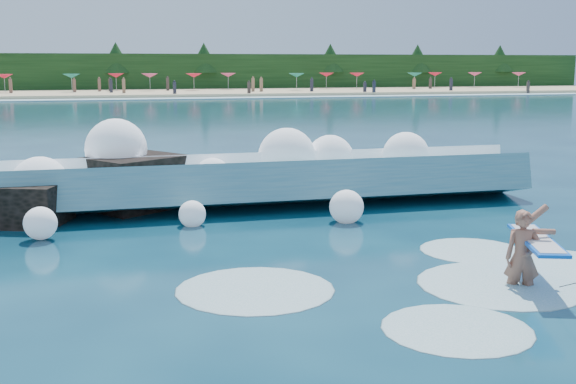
# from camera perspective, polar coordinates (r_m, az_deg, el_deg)

# --- Properties ---
(ground) EXTENTS (200.00, 200.00, 0.00)m
(ground) POSITION_cam_1_polar(r_m,az_deg,el_deg) (11.92, -4.50, -7.65)
(ground) COLOR #082B40
(ground) RESTS_ON ground
(beach) EXTENTS (140.00, 20.00, 0.40)m
(beach) POSITION_cam_1_polar(r_m,az_deg,el_deg) (89.26, -13.89, 7.57)
(beach) COLOR tan
(beach) RESTS_ON ground
(wet_band) EXTENTS (140.00, 5.00, 0.08)m
(wet_band) POSITION_cam_1_polar(r_m,az_deg,el_deg) (78.28, -13.69, 7.16)
(wet_band) COLOR silver
(wet_band) RESTS_ON ground
(treeline) EXTENTS (140.00, 4.00, 5.00)m
(treeline) POSITION_cam_1_polar(r_m,az_deg,el_deg) (99.20, -14.09, 9.12)
(treeline) COLOR black
(treeline) RESTS_ON ground
(breaking_wave) EXTENTS (19.37, 2.96, 1.67)m
(breaking_wave) POSITION_cam_1_polar(r_m,az_deg,el_deg) (18.58, -10.07, 0.50)
(breaking_wave) COLOR teal
(breaking_wave) RESTS_ON ground
(rock_cluster) EXTENTS (8.63, 3.64, 1.56)m
(rock_cluster) POSITION_cam_1_polar(r_m,az_deg,el_deg) (18.47, -21.36, -0.38)
(rock_cluster) COLOR black
(rock_cluster) RESTS_ON ground
(surfer_with_board) EXTENTS (1.21, 2.80, 1.57)m
(surfer_with_board) POSITION_cam_1_polar(r_m,az_deg,el_deg) (12.40, 18.28, -4.65)
(surfer_with_board) COLOR #9D5F49
(surfer_with_board) RESTS_ON ground
(wave_spray) EXTENTS (15.02, 4.68, 2.30)m
(wave_spray) POSITION_cam_1_polar(r_m,az_deg,el_deg) (18.55, -10.11, 2.09)
(wave_spray) COLOR white
(wave_spray) RESTS_ON ground
(surf_foam) EXTENTS (9.47, 5.89, 0.14)m
(surf_foam) POSITION_cam_1_polar(r_m,az_deg,el_deg) (12.52, 13.26, -7.03)
(surf_foam) COLOR silver
(surf_foam) RESTS_ON ground
(beach_umbrellas) EXTENTS (114.84, 6.26, 0.50)m
(beach_umbrellas) POSITION_cam_1_polar(r_m,az_deg,el_deg) (91.33, -13.86, 8.91)
(beach_umbrellas) COLOR #D43E73
(beach_umbrellas) RESTS_ON ground
(beachgoers) EXTENTS (106.42, 12.79, 1.93)m
(beachgoers) POSITION_cam_1_polar(r_m,az_deg,el_deg) (86.86, -11.88, 8.18)
(beachgoers) COLOR #3F332D
(beachgoers) RESTS_ON ground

